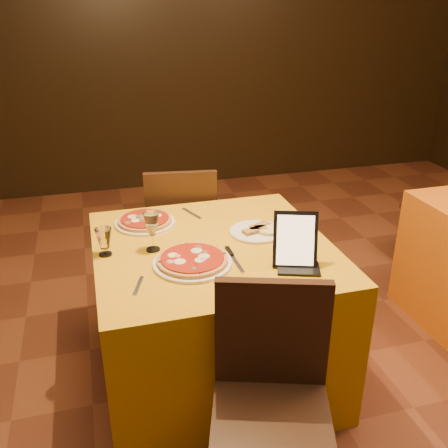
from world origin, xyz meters
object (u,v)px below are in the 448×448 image
object	(u,v)px
tablet	(295,239)
chair_main_far	(181,231)
chair_side_far	(444,210)
wine_glass	(152,231)
water_glass	(104,242)
chair_main_near	(271,420)
main_table	(213,311)
pizza_near	(192,261)
pizza_far	(145,222)

from	to	relation	value
tablet	chair_main_far	bearing A→B (deg)	124.31
chair_side_far	tablet	size ratio (longest dim) A/B	3.73
tablet	wine_glass	bearing A→B (deg)	171.66
water_glass	chair_main_near	bearing A→B (deg)	-59.94
main_table	water_glass	bearing A→B (deg)	176.21
main_table	chair_side_far	xyz separation A→B (m)	(1.85, 0.67, 0.08)
chair_main_near	wine_glass	world-z (taller)	wine_glass
pizza_near	wine_glass	xyz separation A→B (m)	(-0.15, 0.18, 0.08)
wine_glass	water_glass	world-z (taller)	wine_glass
chair_main_near	wine_glass	xyz separation A→B (m)	(-0.28, 0.84, 0.39)
chair_main_far	tablet	size ratio (longest dim) A/B	3.73
wine_glass	water_glass	xyz separation A→B (m)	(-0.22, 0.01, -0.03)
main_table	chair_main_near	bearing A→B (deg)	-90.00
chair_side_far	wine_glass	size ratio (longest dim) A/B	4.79
main_table	chair_side_far	distance (m)	1.97
chair_side_far	water_glass	world-z (taller)	chair_side_far
chair_main_near	tablet	bearing A→B (deg)	80.01
main_table	water_glass	xyz separation A→B (m)	(-0.49, 0.03, 0.44)
chair_side_far	tablet	xyz separation A→B (m)	(-1.56, -0.95, 0.41)
chair_main_far	wine_glass	xyz separation A→B (m)	(-0.28, -0.80, 0.39)
wine_glass	water_glass	bearing A→B (deg)	176.93
chair_main_far	water_glass	size ratio (longest dim) A/B	7.00
chair_side_far	water_glass	distance (m)	2.46
pizza_far	wine_glass	bearing A→B (deg)	-90.26
tablet	pizza_far	bearing A→B (deg)	152.89
main_table	pizza_far	distance (m)	0.58
pizza_far	water_glass	distance (m)	0.36
pizza_near	pizza_far	size ratio (longest dim) A/B	1.13
chair_main_far	wine_glass	size ratio (longest dim) A/B	4.79
wine_glass	chair_side_far	bearing A→B (deg)	16.87
chair_main_near	water_glass	bearing A→B (deg)	138.62
chair_main_near	pizza_near	world-z (taller)	chair_main_near
tablet	pizza_near	bearing A→B (deg)	-176.10
chair_main_near	water_glass	size ratio (longest dim) A/B	7.00
pizza_far	chair_side_far	bearing A→B (deg)	9.23
main_table	chair_side_far	world-z (taller)	chair_side_far
pizza_far	tablet	bearing A→B (deg)	-46.42
pizza_near	pizza_far	distance (m)	0.50
main_table	chair_main_near	world-z (taller)	chair_main_near
pizza_near	chair_main_far	bearing A→B (deg)	82.32
chair_side_far	pizza_far	size ratio (longest dim) A/B	2.96
pizza_near	water_glass	xyz separation A→B (m)	(-0.36, 0.19, 0.05)
chair_main_near	chair_side_far	distance (m)	2.38
chair_side_far	wine_glass	world-z (taller)	wine_glass
pizza_far	main_table	bearing A→B (deg)	-49.28
chair_side_far	tablet	world-z (taller)	tablet
chair_main_near	pizza_far	distance (m)	1.21
chair_side_far	chair_main_far	bearing A→B (deg)	-17.20
chair_side_far	pizza_far	xyz separation A→B (m)	(-2.13, -0.35, 0.31)
main_table	water_glass	size ratio (longest dim) A/B	8.46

